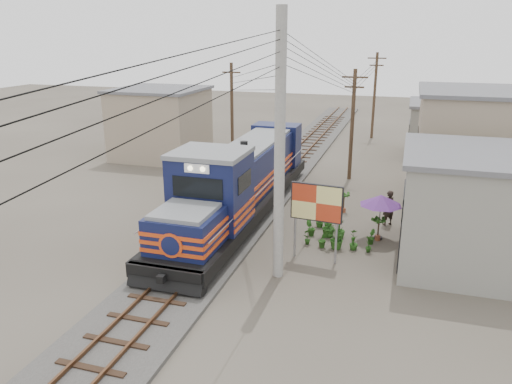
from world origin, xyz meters
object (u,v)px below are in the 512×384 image
(market_umbrella, at_px, (381,200))
(vendor, at_px, (388,208))
(billboard, at_px, (316,205))
(locomotive, at_px, (240,183))

(market_umbrella, height_order, vendor, market_umbrella)
(market_umbrella, distance_m, vendor, 2.19)
(market_umbrella, xyz_separation_m, vendor, (0.30, 1.93, -0.98))
(market_umbrella, bearing_deg, vendor, 81.04)
(market_umbrella, bearing_deg, billboard, -127.70)
(billboard, bearing_deg, market_umbrella, 57.99)
(billboard, height_order, vendor, billboard)
(vendor, bearing_deg, market_umbrella, 42.66)
(billboard, height_order, market_umbrella, billboard)
(billboard, bearing_deg, locomotive, 145.00)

